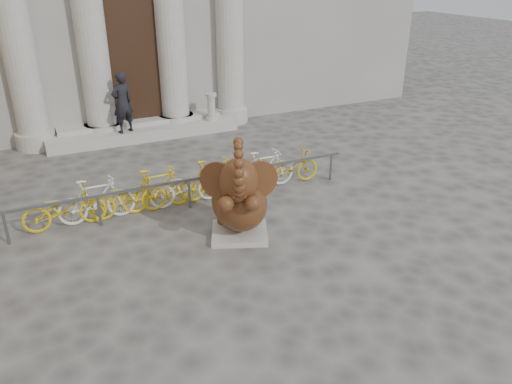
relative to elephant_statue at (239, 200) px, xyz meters
name	(u,v)px	position (x,y,z in m)	size (l,w,h in m)	color
ground	(281,299)	(-0.22, -2.22, -0.82)	(80.00, 80.00, 0.00)	#474442
entrance_steps	(144,132)	(-0.22, 7.18, -0.64)	(6.00, 1.20, 0.36)	#A8A59E
elephant_statue	(239,200)	(0.00, 0.00, 0.00)	(1.53, 1.79, 2.25)	#A8A59E
bike_rack	(186,184)	(-0.50, 1.94, -0.32)	(8.00, 0.53, 1.00)	slate
pedestrian	(122,102)	(-0.87, 6.83, 0.47)	(0.68, 0.45, 1.86)	black
balustrade_post	(211,108)	(1.99, 6.88, -0.04)	(0.37, 0.37, 0.90)	#A8A59E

